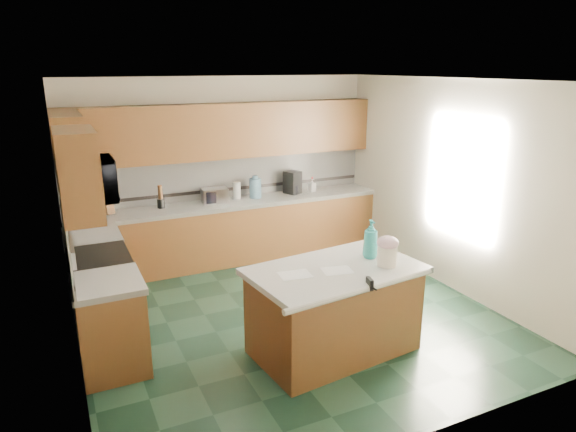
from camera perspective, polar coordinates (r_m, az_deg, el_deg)
floor at (r=6.18m, az=0.12°, el=-11.03°), size 4.60×4.60×0.00m
ceiling at (r=5.48m, az=0.14°, el=14.87°), size 4.60×4.60×0.00m
wall_back at (r=7.79m, az=-7.20°, el=5.21°), size 4.60×0.04×2.70m
wall_front at (r=3.83m, az=15.22°, el=-7.23°), size 4.60×0.04×2.70m
wall_left at (r=5.18m, az=-23.78°, el=-1.84°), size 0.04×4.60×2.70m
wall_right at (r=6.97m, az=17.69°, el=3.22°), size 0.04×4.60×2.70m
back_base_cab at (r=7.73m, az=-6.21°, el=-1.90°), size 4.60×0.60×0.86m
back_countertop at (r=7.60m, az=-6.32°, el=1.39°), size 4.60×0.64×0.06m
back_upper_cab at (r=7.52m, az=-6.91°, el=9.38°), size 4.60×0.33×0.78m
back_backsplash at (r=7.78m, az=-7.09°, el=4.34°), size 4.60×0.02×0.63m
back_accent_band at (r=7.82m, az=-7.03°, el=2.94°), size 4.60×0.01×0.05m
left_base_cab_rear at (r=6.71m, az=-20.58°, el=-5.81°), size 0.60×0.82×0.86m
left_counter_rear at (r=6.56m, az=-20.98°, el=-2.08°), size 0.64×0.82×0.06m
left_base_cab_front at (r=5.31m, az=-19.02°, el=-11.64°), size 0.60×0.72×0.86m
left_counter_front at (r=5.12m, az=-19.50°, el=-7.07°), size 0.64×0.72×0.06m
left_backsplash at (r=5.74m, az=-23.55°, el=-1.31°), size 0.02×2.30×0.63m
left_accent_band at (r=5.80m, az=-23.27°, el=-3.14°), size 0.01×2.30×0.05m
left_upper_cab_rear at (r=6.45m, az=-23.23°, el=7.01°), size 0.33×1.09×0.78m
left_upper_cab_front at (r=4.81m, az=-22.29°, el=4.30°), size 0.33×0.72×0.78m
range_body at (r=5.98m, az=-19.88°, el=-8.39°), size 0.60×0.76×0.88m
range_oven_door at (r=6.02m, az=-17.08°, el=-8.37°), size 0.02×0.68×0.55m
range_cooktop at (r=5.81m, az=-20.32°, el=-4.26°), size 0.62×0.78×0.04m
range_handle at (r=5.87m, az=-17.10°, el=-4.96°), size 0.02×0.66×0.02m
range_backguard at (r=5.76m, az=-23.00°, el=-3.46°), size 0.06×0.76×0.18m
microwave at (r=5.58m, az=-21.16°, el=3.77°), size 0.50×0.73×0.41m
island_base at (r=5.33m, az=5.13°, el=-10.63°), size 1.69×1.09×0.86m
island_top at (r=5.14m, az=5.26°, el=-6.06°), size 1.80×1.20×0.06m
island_bullnose at (r=4.75m, az=8.35°, el=-8.14°), size 1.69×0.26×0.06m
treat_jar at (r=5.23m, az=10.95°, el=-4.33°), size 0.21×0.21×0.21m
treat_jar_lid at (r=5.18m, az=11.03°, el=-2.93°), size 0.22×0.22×0.13m
treat_jar_knob at (r=5.17m, az=11.06°, el=-2.44°), size 0.07×0.02×0.02m
treat_jar_knob_end_l at (r=5.15m, az=10.73°, el=-2.50°), size 0.04×0.04×0.04m
treat_jar_knob_end_r at (r=5.19m, az=11.37°, el=-2.38°), size 0.04×0.04×0.04m
soap_bottle_island at (r=5.37m, az=9.17°, el=-2.55°), size 0.18×0.18×0.41m
paper_sheet_a at (r=5.06m, az=5.48°, el=-6.05°), size 0.33×0.27×0.00m
paper_sheet_b at (r=4.94m, az=0.79°, el=-6.54°), size 0.33×0.26×0.00m
clamp_body at (r=4.79m, az=9.06°, el=-7.42°), size 0.06×0.12×0.10m
clamp_handle at (r=4.74m, az=9.52°, el=-7.94°), size 0.02×0.08×0.02m
knife_block at (r=7.27m, az=-19.26°, el=0.89°), size 0.14×0.17×0.21m
utensil_crock at (r=7.40m, az=-13.93°, el=1.37°), size 0.11×0.11×0.13m
utensil_bundle at (r=7.36m, az=-14.02°, el=2.60°), size 0.06×0.06×0.19m
toaster_oven at (r=7.54m, az=-8.14°, el=2.28°), size 0.39×0.28×0.21m
toaster_oven_door at (r=7.43m, az=-7.87°, el=2.08°), size 0.33×0.01×0.17m
paper_towel at (r=7.69m, az=-5.70°, el=2.81°), size 0.11×0.11×0.26m
paper_towel_base at (r=7.72m, az=-5.68°, el=1.94°), size 0.17×0.17×0.01m
water_jug at (r=7.74m, az=-3.65°, el=3.10°), size 0.18×0.18×0.29m
water_jug_neck at (r=7.71m, az=-3.68°, el=4.32°), size 0.08×0.08×0.04m
coffee_maker at (r=8.00m, az=0.50°, el=3.77°), size 0.28×0.29×0.35m
coffee_carafe at (r=7.98m, az=0.65°, el=2.98°), size 0.14×0.14×0.14m
soap_bottle_back at (r=8.14m, az=2.70°, el=3.44°), size 0.11×0.11×0.20m
soap_back_cap at (r=8.11m, az=2.71°, el=4.24°), size 0.02×0.02×0.03m
window_light_proxy at (r=6.77m, az=18.74°, el=4.07°), size 0.02×1.40×1.10m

